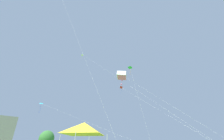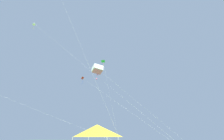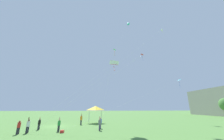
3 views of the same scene
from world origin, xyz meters
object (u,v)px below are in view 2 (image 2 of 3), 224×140
Objects in this scene: kite_green_delta_1 at (103,63)px; kite_white_box_5 at (97,69)px; festival_tent at (97,131)px; kite_white_diamond_4 at (35,24)px; kite_red_delta_3 at (85,80)px.

kite_green_delta_1 is 2.47m from kite_white_box_5.
kite_white_diamond_4 is (6.23, 14.67, 17.44)m from festival_tent.
kite_white_box_5 is at bearing 176.07° from kite_green_delta_1.
kite_green_delta_1 is 0.58× the size of kite_white_diamond_4.
kite_green_delta_1 reaches higher than festival_tent.
festival_tent is 15.66m from kite_red_delta_3.
kite_white_box_5 is at bearing 24.22° from festival_tent.
kite_green_delta_1 is 1.01× the size of kite_white_box_5.
kite_red_delta_3 is (11.25, 7.15, 8.22)m from festival_tent.
kite_red_delta_3 is 1.20× the size of kite_white_box_5.
kite_white_diamond_4 reaches higher than kite_green_delta_1.
festival_tent is at bearing -160.75° from kite_green_delta_1.
kite_white_box_5 is (1.27, -11.30, -9.11)m from kite_white_diamond_4.
festival_tent is 0.22× the size of kite_red_delta_3.
kite_white_diamond_4 is (-5.02, 7.51, 9.22)m from kite_red_delta_3.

